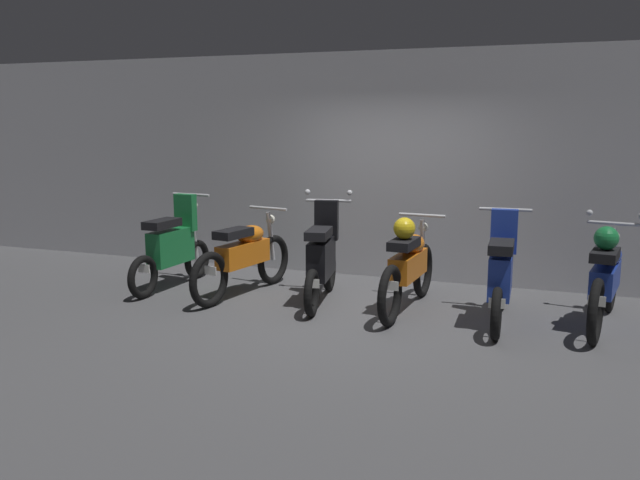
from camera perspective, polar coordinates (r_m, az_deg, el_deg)
name	(u,v)px	position (r m, az deg, el deg)	size (l,w,h in m)	color
ground_plane	(353,315)	(7.40, 2.88, -6.44)	(80.00, 80.00, 0.00)	#4C4C4F
back_wall	(399,166)	(9.07, 6.80, 6.29)	(16.00, 0.30, 3.02)	#ADADB2
motorbike_slot_0	(173,247)	(8.70, -12.50, -0.60)	(0.56, 1.68, 1.18)	black
motorbike_slot_1	(244,255)	(8.20, -6.50, -1.32)	(0.59, 1.94, 1.03)	black
motorbike_slot_2	(322,258)	(7.80, 0.16, -1.56)	(0.58, 1.67, 1.29)	black
motorbike_slot_3	(408,264)	(7.53, 7.58, -2.09)	(0.56, 1.95, 1.08)	black
motorbike_slot_4	(501,274)	(7.25, 15.23, -2.85)	(0.56, 1.68, 1.18)	black
motorbike_slot_5	(605,277)	(7.46, 23.24, -2.93)	(0.58, 1.94, 1.15)	black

